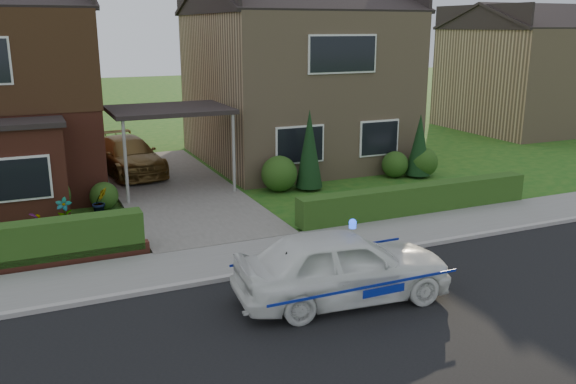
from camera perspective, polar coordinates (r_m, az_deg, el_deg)
ground at (r=11.05m, az=3.13°, el=-13.46°), size 120.00×120.00×0.00m
road at (r=11.05m, az=3.13°, el=-13.46°), size 60.00×6.00×0.02m
kerb at (r=13.54m, az=-2.77°, el=-7.56°), size 60.00×0.16×0.12m
sidewalk at (r=14.46m, az=-4.28°, el=-6.11°), size 60.00×2.00×0.10m
driveway at (r=20.78m, az=-10.71°, el=0.35°), size 3.80×12.00×0.12m
house_right at (r=24.88m, az=0.54°, el=11.45°), size 7.50×8.06×7.25m
carport_link at (r=20.24m, az=-11.04°, el=7.44°), size 3.80×3.00×2.77m
hedge_right at (r=18.11m, az=11.88°, el=-2.12°), size 7.50×0.55×0.80m
shrub_left_mid at (r=18.51m, az=-21.67°, el=-0.39°), size 1.32×1.32×1.32m
shrub_left_near at (r=18.97m, az=-16.83°, el=-0.35°), size 0.84×0.84×0.84m
shrub_right_near at (r=20.13m, az=-0.83°, el=1.72°), size 1.20×1.20×1.20m
shrub_right_mid at (r=22.39m, az=9.98°, el=2.56°), size 0.96×0.96×0.96m
shrub_right_far at (r=22.70m, az=12.51°, el=2.76°), size 1.08×1.08×1.08m
conifer_a at (r=20.20m, az=2.01°, el=3.80°), size 0.90×0.90×2.60m
conifer_b at (r=22.48m, az=12.18°, el=4.11°), size 0.90×0.90×2.20m
neighbour_right at (r=34.80m, az=21.21°, el=9.76°), size 6.50×7.00×5.20m
police_car at (r=12.15m, az=5.13°, el=-6.90°), size 3.97×4.45×1.63m
driveway_car at (r=22.93m, az=-14.75°, el=3.32°), size 2.41×4.67×1.29m
potted_plant_a at (r=17.59m, az=-20.19°, el=-1.88°), size 0.49×0.40×0.82m
potted_plant_b at (r=18.31m, az=-17.18°, el=-0.94°), size 0.56×0.52×0.83m
potted_plant_c at (r=16.45m, az=-22.35°, el=-3.25°), size 0.51×0.51×0.82m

